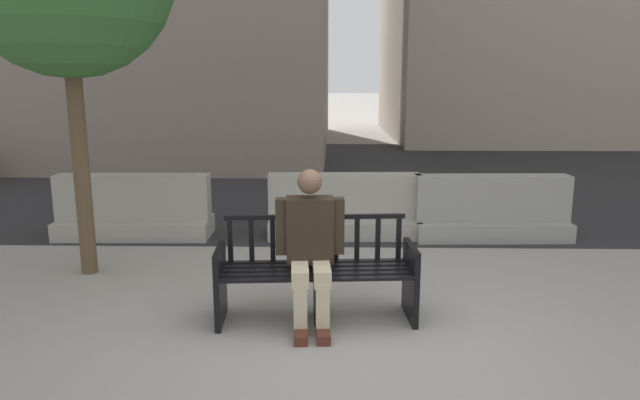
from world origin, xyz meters
name	(u,v)px	position (x,y,z in m)	size (l,w,h in m)	color
ground_plane	(369,345)	(0.00, 0.00, 0.00)	(200.00, 200.00, 0.00)	gray
street_asphalt	(345,172)	(0.00, 8.70, 0.00)	(120.00, 12.00, 0.01)	#28282B
street_bench	(316,275)	(-0.43, 0.52, 0.40)	(1.72, 0.64, 0.88)	black
seated_person	(310,244)	(-0.48, 0.46, 0.69)	(0.59, 0.74, 1.31)	#2D2319
jersey_barrier_centre	(344,211)	(-0.13, 3.26, 0.34)	(2.03, 0.76, 0.84)	#9E998E
jersey_barrier_left	(134,212)	(-2.92, 3.14, 0.34)	(2.02, 0.73, 0.84)	#9E998E
jersey_barrier_right	(491,213)	(1.79, 3.19, 0.34)	(2.02, 0.75, 0.84)	gray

